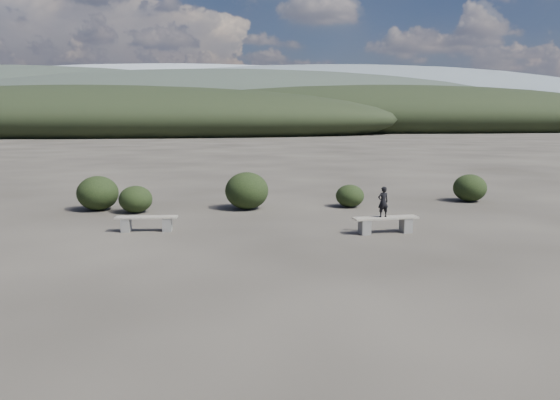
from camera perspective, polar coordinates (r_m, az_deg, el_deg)
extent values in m
plane|color=#2D2923|center=(11.36, 5.32, -8.13)|extent=(1200.00, 1200.00, 0.00)
cube|color=slate|center=(16.31, -15.79, -2.52)|extent=(0.26, 0.35, 0.39)
cube|color=slate|center=(16.10, -11.69, -2.52)|extent=(0.26, 0.35, 0.39)
cube|color=gray|center=(16.15, -13.78, -1.76)|extent=(1.78, 0.43, 0.05)
cube|color=slate|center=(15.54, 8.83, -2.80)|extent=(0.30, 0.39, 0.42)
cube|color=slate|center=(16.03, 13.01, -2.56)|extent=(0.30, 0.39, 0.42)
cube|color=gray|center=(15.73, 10.98, -1.84)|extent=(1.91, 0.62, 0.05)
imported|color=black|center=(15.62, 10.73, -0.19)|extent=(0.35, 0.27, 0.87)
ellipsoid|color=black|center=(19.39, -14.85, 0.08)|extent=(1.14, 1.14, 0.93)
ellipsoid|color=black|center=(19.48, -3.49, 0.98)|extent=(1.55, 1.55, 1.33)
ellipsoid|color=black|center=(20.06, 7.31, 0.43)|extent=(1.03, 1.03, 0.83)
ellipsoid|color=black|center=(22.47, 19.22, 1.20)|extent=(1.28, 1.28, 1.06)
ellipsoid|color=black|center=(20.27, -18.51, 0.69)|extent=(1.44, 1.44, 1.22)
ellipsoid|color=black|center=(103.24, -18.59, 7.96)|extent=(110.00, 40.00, 12.00)
ellipsoid|color=black|center=(126.24, 11.63, 8.50)|extent=(120.00, 44.00, 14.00)
ellipsoid|color=#2B342A|center=(170.69, -4.95, 9.41)|extent=(190.00, 64.00, 24.00)
ellipsoid|color=#2B342A|center=(246.88, -26.78, 8.72)|extent=(240.00, 80.00, 32.00)
ellipsoid|color=slate|center=(318.99, 7.59, 9.85)|extent=(340.00, 110.00, 44.00)
ellipsoid|color=#9099A2|center=(411.72, -9.62, 9.91)|extent=(460.00, 140.00, 56.00)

